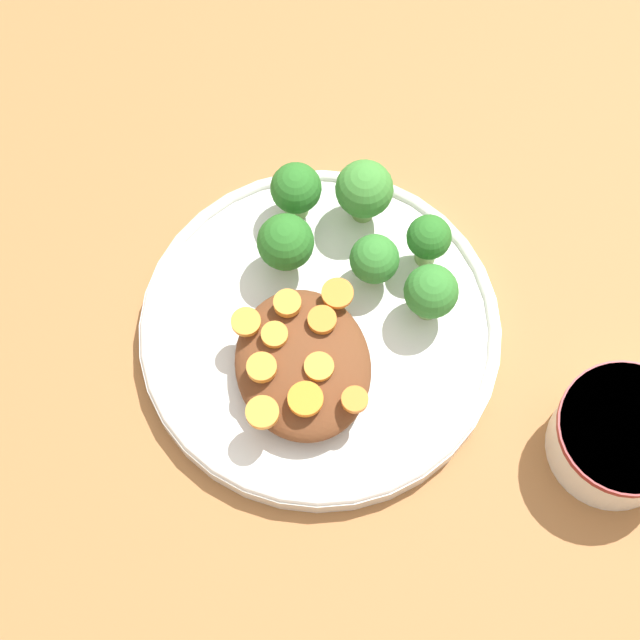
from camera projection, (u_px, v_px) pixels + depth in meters
ground_plane at (320, 337)px, 0.79m from camera, size 4.00×4.00×0.00m
plate at (320, 331)px, 0.78m from camera, size 0.26×0.26×0.02m
dip_bowl at (620, 436)px, 0.73m from camera, size 0.09×0.09×0.05m
stew_mound at (303, 364)px, 0.74m from camera, size 0.11×0.09×0.03m
broccoli_floret_0 at (374, 260)px, 0.76m from camera, size 0.04×0.04×0.05m
broccoli_floret_1 at (286, 243)px, 0.76m from camera, size 0.04×0.04×0.05m
broccoli_floret_2 at (299, 189)px, 0.78m from camera, size 0.04×0.04×0.05m
broccoli_floret_3 at (364, 190)px, 0.78m from camera, size 0.04×0.04×0.06m
broccoli_floret_4 at (431, 293)px, 0.75m from camera, size 0.04×0.04×0.05m
broccoli_floret_5 at (429, 239)px, 0.77m from camera, size 0.03×0.03×0.05m
carrot_slice_0 at (337, 293)px, 0.75m from camera, size 0.02×0.02×0.00m
carrot_slice_1 at (319, 320)px, 0.74m from camera, size 0.02×0.02×0.01m
carrot_slice_2 at (245, 318)px, 0.74m from camera, size 0.02×0.02×0.00m
carrot_slice_3 at (355, 400)px, 0.72m from camera, size 0.02×0.02×0.01m
carrot_slice_4 at (305, 399)px, 0.72m from camera, size 0.02×0.02×0.01m
carrot_slice_5 at (262, 367)px, 0.72m from camera, size 0.02×0.02×0.01m
carrot_slice_6 at (319, 367)px, 0.73m from camera, size 0.02×0.02×0.00m
carrot_slice_7 at (287, 303)px, 0.74m from camera, size 0.02×0.02×0.01m
carrot_slice_8 at (262, 412)px, 0.71m from camera, size 0.02×0.02×0.01m
carrot_slice_9 at (275, 335)px, 0.73m from camera, size 0.02×0.02×0.00m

